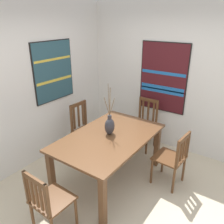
% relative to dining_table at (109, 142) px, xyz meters
% --- Properties ---
extents(ground_plane, '(6.40, 6.40, 0.03)m').
position_rel_dining_table_xyz_m(ground_plane, '(-0.28, -0.43, -0.68)').
color(ground_plane, beige).
extents(wall_back, '(6.40, 0.12, 2.70)m').
position_rel_dining_table_xyz_m(wall_back, '(-0.28, 1.43, 0.69)').
color(wall_back, silver).
rests_on(wall_back, ground_plane).
extents(wall_side, '(0.12, 6.40, 2.70)m').
position_rel_dining_table_xyz_m(wall_side, '(1.58, -0.43, 0.69)').
color(wall_side, silver).
rests_on(wall_side, ground_plane).
extents(dining_table, '(1.69, 1.06, 0.77)m').
position_rel_dining_table_xyz_m(dining_table, '(0.00, 0.00, 0.00)').
color(dining_table, brown).
rests_on(dining_table, ground_plane).
extents(centerpiece_vase, '(0.22, 0.16, 0.77)m').
position_rel_dining_table_xyz_m(centerpiece_vase, '(0.06, 0.03, 0.25)').
color(centerpiece_vase, '#333338').
rests_on(centerpiece_vase, dining_table).
extents(chair_0, '(0.42, 0.42, 0.96)m').
position_rel_dining_table_xyz_m(chair_0, '(1.21, 0.02, -0.17)').
color(chair_0, brown).
rests_on(chair_0, ground_plane).
extents(chair_1, '(0.45, 0.45, 0.88)m').
position_rel_dining_table_xyz_m(chair_1, '(0.45, -0.84, -0.19)').
color(chair_1, brown).
rests_on(chair_1, ground_plane).
extents(chair_2, '(0.44, 0.44, 0.88)m').
position_rel_dining_table_xyz_m(chair_2, '(-1.20, -0.01, -0.19)').
color(chair_2, brown).
rests_on(chair_2, ground_plane).
extents(chair_3, '(0.43, 0.43, 0.97)m').
position_rel_dining_table_xyz_m(chair_3, '(0.40, 0.84, -0.17)').
color(chair_3, brown).
rests_on(chair_3, ground_plane).
extents(painting_on_back_wall, '(0.86, 0.05, 1.04)m').
position_rel_dining_table_xyz_m(painting_on_back_wall, '(0.25, 1.37, 0.86)').
color(painting_on_back_wall, black).
extents(painting_on_side_wall, '(0.05, 0.91, 1.28)m').
position_rel_dining_table_xyz_m(painting_on_side_wall, '(1.52, -0.15, 0.69)').
color(painting_on_side_wall, black).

